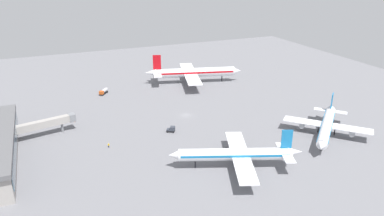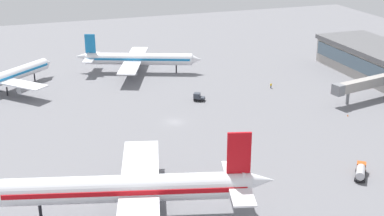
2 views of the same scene
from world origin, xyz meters
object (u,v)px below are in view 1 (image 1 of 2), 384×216
Objects in this scene: airplane_distant at (236,154)px; fuel_truck at (104,91)px; airplane_taxiing at (193,72)px; ground_crew_worker at (109,145)px; baggage_tug at (172,129)px; safety_cone_near_gate at (74,121)px; airplane_at_gate at (327,125)px.

fuel_truck is at bearing -52.33° from airplane_distant.
airplane_taxiing is 31.91× the size of ground_crew_worker.
baggage_tug reaches higher than safety_cone_near_gate.
airplane_at_gate is 8.89× the size of baggage_tug.
fuel_truck is at bearing 137.51° from baggage_tug.
fuel_truck is 10.22× the size of safety_cone_near_gate.
airplane_at_gate is at bearing 78.25° from fuel_truck.
airplane_taxiing is at bearing -83.14° from airplane_distant.
safety_cone_near_gate is (-28.75, -8.95, -0.55)m from ground_crew_worker.
airplane_distant is at bearing 54.56° from fuel_truck.
airplane_taxiing is at bearing -119.02° from airplane_at_gate.
airplane_distant is at bearing -89.35° from airplane_taxiing.
airplane_distant is 47.19m from ground_crew_worker.
safety_cone_near_gate is at bearing -140.59° from airplane_taxiing.
airplane_taxiing is (-82.99, -20.69, 1.40)m from airplane_at_gate.
baggage_tug is 2.24× the size of ground_crew_worker.
airplane_taxiing is at bearing 114.43° from safety_cone_near_gate.
baggage_tug is 42.87m from safety_cone_near_gate.
airplane_distant reaches higher than ground_crew_worker.
fuel_truck reaches higher than ground_crew_worker.
ground_crew_worker is (59.54, -58.82, -5.14)m from airplane_taxiing.
airplane_taxiing is 14.25× the size of baggage_tug.
safety_cone_near_gate is (-52.20, -88.47, -4.28)m from airplane_at_gate.
airplane_distant reaches higher than baggage_tug.
airplane_at_gate is 109.21m from fuel_truck.
airplane_at_gate is 82.98m from ground_crew_worker.
airplane_taxiing is 88.81× the size of safety_cone_near_gate.
safety_cone_near_gate is at bearing 8.05° from fuel_truck.
airplane_distant is 94.35m from fuel_truck.
airplane_at_gate is at bearing 59.46° from safety_cone_near_gate.
safety_cone_near_gate is (-59.20, -44.79, -4.55)m from airplane_distant.
fuel_truck is (-83.42, -70.41, -3.20)m from airplane_at_gate.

